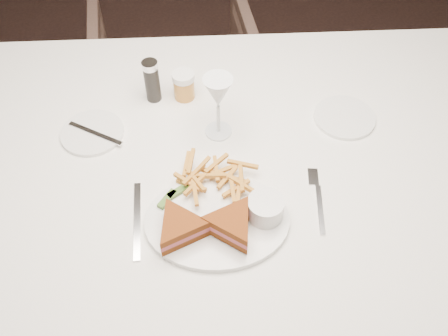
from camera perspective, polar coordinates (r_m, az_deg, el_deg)
table at (r=1.51m, az=-0.27°, el=-8.78°), size 1.65×1.17×0.75m
chair_far at (r=2.07m, az=-5.35°, el=9.69°), size 0.65×0.61×0.65m
table_setting at (r=1.14m, az=-1.25°, el=-0.82°), size 0.81×0.61×0.18m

